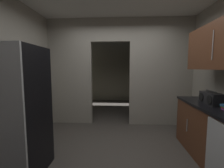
{
  "coord_description": "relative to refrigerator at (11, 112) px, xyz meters",
  "views": [
    {
      "loc": [
        0.06,
        -2.42,
        1.45
      ],
      "look_at": [
        -0.15,
        1.07,
        1.09
      ],
      "focal_mm": 24.85,
      "sensor_mm": 36.0,
      "label": 1
    }
  ],
  "objects": [
    {
      "name": "refrigerator",
      "position": [
        0.0,
        0.0,
        0.0
      ],
      "size": [
        0.82,
        0.73,
        1.74
      ],
      "color": "black",
      "rests_on": "ground"
    },
    {
      "name": "dishwasher",
      "position": [
        2.63,
        -0.18,
        -0.46
      ],
      "size": [
        0.02,
        0.56,
        0.82
      ],
      "color": "#B7BABC",
      "rests_on": "ground"
    },
    {
      "name": "ground",
      "position": [
        1.42,
        0.47,
        -0.87
      ],
      "size": [
        20.0,
        20.0,
        0.0
      ],
      "primitive_type": "plane",
      "color": "#47423D"
    },
    {
      "name": "lower_cabinet_run",
      "position": [
        2.93,
        0.33,
        -0.43
      ],
      "size": [
        0.62,
        1.83,
        0.88
      ],
      "color": "brown",
      "rests_on": "ground"
    },
    {
      "name": "kitchen_partition",
      "position": [
        1.48,
        2.04,
        0.55
      ],
      "size": [
        3.64,
        0.12,
        2.69
      ],
      "color": "#9E998C",
      "rests_on": "ground"
    },
    {
      "name": "adjoining_room_shell",
      "position": [
        1.42,
        4.1,
        0.48
      ],
      "size": [
        3.64,
        3.05,
        2.69
      ],
      "color": "gray",
      "rests_on": "ground"
    },
    {
      "name": "boombox",
      "position": [
        2.89,
        0.56,
        0.11
      ],
      "size": [
        0.18,
        0.41,
        0.22
      ],
      "color": "black",
      "rests_on": "lower_cabinet_run"
    }
  ]
}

